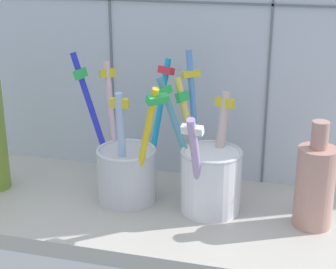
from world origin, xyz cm
name	(u,v)px	position (x,y,z in cm)	size (l,w,h in cm)	color
counter_slab	(166,216)	(0.00, 0.00, 1.00)	(64.00, 22.00, 2.00)	#BCB7AD
tile_wall_back	(190,27)	(0.00, 12.00, 22.50)	(64.00, 2.20, 45.00)	silver
toothbrush_cup_left	(127,167)	(-5.42, 1.24, 6.39)	(13.77, 11.66, 18.42)	silver
toothbrush_cup_right	(209,174)	(5.13, 1.27, 6.71)	(10.86, 11.82, 18.87)	white
ceramic_vase	(315,184)	(17.56, 0.57, 7.18)	(4.48, 4.48, 12.78)	tan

